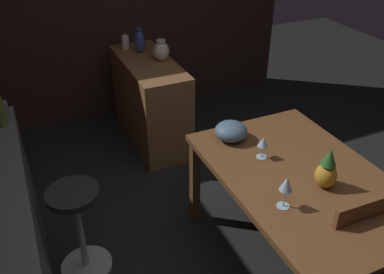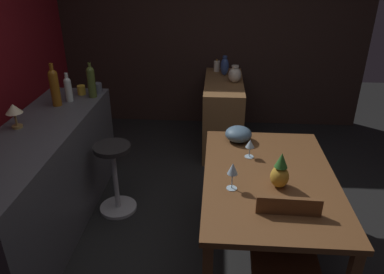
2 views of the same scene
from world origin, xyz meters
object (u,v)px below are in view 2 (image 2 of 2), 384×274
at_px(wine_bottle_clear, 68,88).
at_px(cup_mustard, 82,90).
at_px(wine_glass_left, 233,170).
at_px(pineapple_centerpiece, 280,173).
at_px(wine_glass_right, 250,144).
at_px(chair_near_window, 285,261).
at_px(cup_slate, 98,88).
at_px(vase_ceramic_ivory, 235,75).
at_px(dining_table, 269,186).
at_px(wine_bottle_amber, 55,86).
at_px(pillar_candle_tall, 217,66).
at_px(fruit_bowl, 239,134).
at_px(sideboard_cabinet, 223,114).
at_px(wine_bottle_olive, 91,81).
at_px(vase_ceramic_blue, 225,66).
at_px(counter_lamp, 14,110).
at_px(bar_stool, 115,177).

height_order(wine_bottle_clear, cup_mustard, wine_bottle_clear).
bearing_deg(wine_glass_left, pineapple_centerpiece, -81.07).
height_order(wine_glass_right, wine_bottle_clear, wine_bottle_clear).
relative_size(chair_near_window, wine_glass_right, 5.89).
xyz_separation_m(wine_glass_left, cup_slate, (1.34, 1.29, 0.06)).
height_order(wine_glass_right, cup_slate, cup_slate).
xyz_separation_m(wine_glass_right, vase_ceramic_ivory, (1.59, 0.06, 0.06)).
bearing_deg(dining_table, wine_bottle_amber, 66.00).
bearing_deg(wine_bottle_amber, pillar_candle_tall, -43.84).
bearing_deg(fruit_bowl, sideboard_cabinet, 4.57).
bearing_deg(fruit_bowl, pillar_candle_tall, 6.45).
height_order(wine_bottle_amber, pillar_candle_tall, wine_bottle_amber).
distance_m(wine_glass_right, cup_slate, 1.69).
relative_size(chair_near_window, vase_ceramic_ivory, 4.44).
height_order(cup_mustard, cup_slate, cup_slate).
height_order(dining_table, wine_glass_left, wine_glass_left).
height_order(pillar_candle_tall, vase_ceramic_ivory, vase_ceramic_ivory).
bearing_deg(cup_mustard, fruit_bowl, -111.28).
xyz_separation_m(wine_bottle_olive, vase_ceramic_ivory, (0.81, -1.38, -0.15)).
bearing_deg(vase_ceramic_blue, pillar_candle_tall, 29.95).
distance_m(dining_table, wine_bottle_amber, 2.03).
xyz_separation_m(sideboard_cabinet, cup_mustard, (-0.78, 1.39, 0.53)).
relative_size(sideboard_cabinet, chair_near_window, 1.29).
xyz_separation_m(wine_glass_left, wine_glass_right, (0.44, -0.14, -0.04)).
xyz_separation_m(wine_glass_left, cup_mustard, (1.29, 1.43, 0.06)).
distance_m(wine_bottle_amber, cup_slate, 0.46).
xyz_separation_m(cup_slate, counter_lamp, (-0.85, 0.38, 0.10)).
distance_m(dining_table, pineapple_centerpiece, 0.23).
distance_m(bar_stool, fruit_bowl, 1.16).
bearing_deg(wine_glass_left, dining_table, -56.91).
relative_size(dining_table, cup_slate, 11.03).
relative_size(cup_slate, pillar_candle_tall, 0.83).
relative_size(bar_stool, wine_bottle_olive, 1.99).
xyz_separation_m(dining_table, bar_stool, (0.51, 1.26, -0.31)).
height_order(sideboard_cabinet, pillar_candle_tall, pillar_candle_tall).
height_order(pineapple_centerpiece, wine_bottle_olive, wine_bottle_olive).
relative_size(dining_table, pineapple_centerpiece, 5.61).
relative_size(wine_glass_left, cup_mustard, 1.71).
relative_size(chair_near_window, cup_mustard, 7.61).
bearing_deg(pineapple_centerpiece, wine_bottle_olive, 53.88).
bearing_deg(vase_ceramic_blue, wine_glass_left, -179.17).
relative_size(fruit_bowl, wine_bottle_clear, 0.81).
bearing_deg(sideboard_cabinet, wine_bottle_olive, 123.91).
distance_m(pineapple_centerpiece, cup_mustard, 2.14).
distance_m(sideboard_cabinet, pineapple_centerpiece, 2.09).
bearing_deg(wine_glass_right, sideboard_cabinet, 6.34).
relative_size(wine_glass_right, wine_bottle_amber, 0.38).
relative_size(chair_near_window, pineapple_centerpiece, 3.44).
height_order(dining_table, pineapple_centerpiece, pineapple_centerpiece).
bearing_deg(vase_ceramic_ivory, wine_bottle_amber, 122.70).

